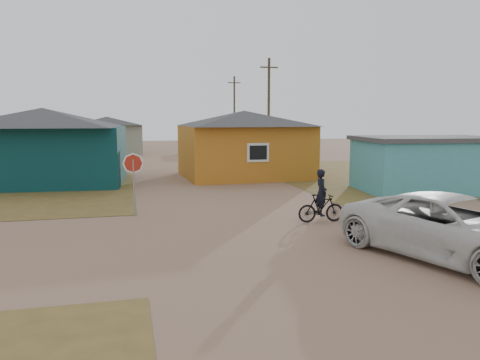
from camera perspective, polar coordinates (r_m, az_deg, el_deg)
name	(u,v)px	position (r m, az deg, el deg)	size (l,w,h in m)	color
ground	(279,236)	(14.01, 4.73, -6.80)	(120.00, 120.00, 0.00)	#936C54
grass_ne	(423,173)	(31.89, 21.42, 0.81)	(20.00, 18.00, 0.00)	brown
house_teal	(44,145)	(26.72, -22.79, 3.95)	(8.93, 7.08, 4.00)	#082F31
house_yellow	(244,143)	(27.75, 0.49, 4.55)	(7.72, 6.76, 3.90)	#B76D1C
shed_turquoise	(426,164)	(23.89, 21.68, 1.85)	(6.71, 4.93, 2.60)	teal
house_pale_west	(107,135)	(46.92, -15.88, 5.32)	(7.04, 6.15, 3.60)	gray
house_beige_east	(251,132)	(54.79, 1.39, 5.89)	(6.95, 6.05, 3.60)	gray
house_pale_north	(40,133)	(59.67, -23.21, 5.32)	(6.28, 5.81, 3.40)	gray
utility_pole_near	(269,109)	(36.51, 3.52, 8.61)	(1.40, 0.20, 8.00)	#473A2A
utility_pole_far	(234,112)	(52.22, -0.69, 8.31)	(1.40, 0.20, 8.00)	#473A2A
stop_sign	(133,169)	(16.88, -12.88, 1.28)	(0.71, 0.28, 2.26)	gray
cyclist	(321,203)	(15.87, 9.86, -2.77)	(1.60, 0.59, 1.79)	black
vehicle	(454,228)	(12.65, 24.65, -5.34)	(2.64, 5.72, 1.59)	silver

